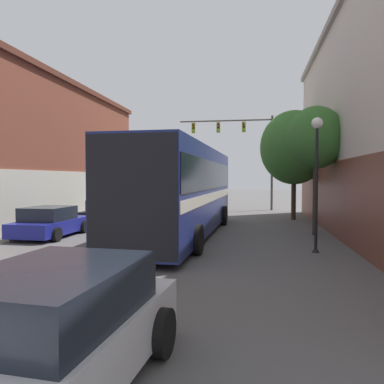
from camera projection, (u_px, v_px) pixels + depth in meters
lane_center_line at (164, 232)px, 17.06m from camera, size 0.14×46.16×0.01m
bus at (183, 187)px, 16.10m from camera, size 3.19×12.80×3.74m
hatchback_foreground at (43, 340)px, 4.11m from camera, size 2.33×4.60×1.47m
parked_car_left_near at (108, 211)px, 20.85m from camera, size 2.14×4.13×1.31m
parked_car_left_mid at (50, 222)px, 15.84m from camera, size 2.10×3.84×1.28m
traffic_signal_gantry at (242, 141)px, 29.22m from camera, size 7.33×0.36×7.30m
street_lamp at (317, 165)px, 12.38m from camera, size 0.38×0.38×4.49m
street_tree_near at (316, 138)px, 16.13m from camera, size 2.46×2.22×5.59m
street_tree_far at (294, 148)px, 22.23m from camera, size 4.00×3.60×6.51m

